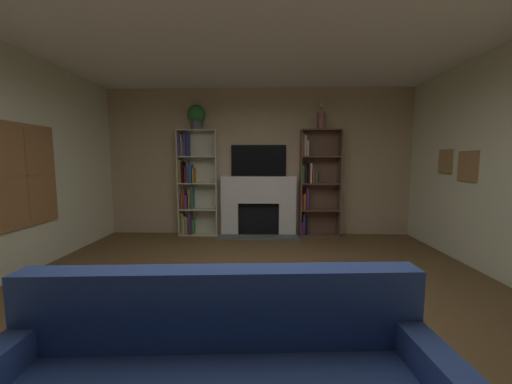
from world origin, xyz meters
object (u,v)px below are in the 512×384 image
Objects in this scene: tv at (259,161)px; bookshelf_right at (315,183)px; vase_with_flowers at (321,120)px; fireplace at (259,204)px; bookshelf_left at (193,184)px; potted_plant at (196,116)px.

bookshelf_right is at bearing -3.85° from tv.
fireplace is at bearing 177.72° from vase_with_flowers.
fireplace is at bearing -0.31° from bookshelf_left.
bookshelf_left is 1.28m from potted_plant.
vase_with_flowers is (1.15, -0.12, 0.73)m from tv.
potted_plant is at bearing -177.71° from fireplace.
bookshelf_right is at bearing 1.26° from potted_plant.
vase_with_flowers is at bearing -2.28° from fireplace.
bookshelf_right is 4.00× the size of vase_with_flowers.
bookshelf_left reaches higher than tv.
bookshelf_left is at bearing 179.69° from fireplace.
vase_with_flowers is (2.40, -0.05, 1.18)m from bookshelf_left.
fireplace is 2.02m from potted_plant.
bookshelf_right reaches higher than tv.
fireplace is at bearing -90.00° from tv.
vase_with_flowers is (1.15, -0.05, 1.57)m from fireplace.
tv is 1.15m from bookshelf_right.
bookshelf_left is 4.00× the size of vase_with_flowers.
bookshelf_left is 4.39× the size of potted_plant.
bookshelf_left is 1.00× the size of bookshelf_right.
fireplace is 1.31m from bookshelf_left.
bookshelf_right is (1.06, 0.00, 0.41)m from fireplace.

